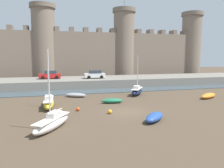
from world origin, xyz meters
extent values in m
plane|color=#4C3D2D|center=(0.00, 0.00, 0.00)|extent=(160.00, 160.00, 0.00)
cube|color=#3D4C56|center=(0.00, 14.38, 0.05)|extent=(80.00, 4.50, 0.10)
cube|color=slate|center=(0.00, 21.63, 0.81)|extent=(71.39, 10.00, 1.62)
cube|color=#7A6B5B|center=(0.00, 32.31, 5.90)|extent=(59.39, 2.80, 11.81)
cylinder|color=#7A6B5B|center=(-9.90, 32.31, 8.49)|extent=(5.26, 5.26, 16.97)
cylinder|color=#706254|center=(-9.90, 32.31, 17.47)|extent=(5.89, 5.89, 1.00)
cylinder|color=#7A6B5B|center=(9.90, 32.31, 8.49)|extent=(5.26, 5.26, 16.97)
cylinder|color=#706254|center=(9.90, 32.31, 17.47)|extent=(5.89, 5.89, 1.00)
cylinder|color=#4C4742|center=(9.90, 32.31, 19.47)|extent=(0.10, 0.10, 3.00)
cylinder|color=#7A6B5B|center=(29.70, 32.31, 8.49)|extent=(5.26, 5.26, 16.97)
cylinder|color=#706254|center=(29.70, 32.31, 17.47)|extent=(5.89, 5.89, 1.00)
cube|color=#746557|center=(-17.08, 32.31, 12.36)|extent=(1.10, 2.52, 1.10)
cube|color=#746557|center=(-13.66, 32.31, 12.36)|extent=(1.10, 2.52, 1.10)
cube|color=#746557|center=(-6.83, 32.31, 12.36)|extent=(1.10, 2.52, 1.10)
cube|color=#746557|center=(-3.42, 32.31, 12.36)|extent=(1.10, 2.52, 1.10)
cube|color=#746557|center=(0.00, 32.31, 12.36)|extent=(1.10, 2.52, 1.10)
cube|color=#746557|center=(3.42, 32.31, 12.36)|extent=(1.10, 2.52, 1.10)
cube|color=#746557|center=(6.83, 32.31, 12.36)|extent=(1.10, 2.52, 1.10)
cube|color=#746557|center=(13.66, 32.31, 12.36)|extent=(1.10, 2.52, 1.10)
cube|color=#746557|center=(17.08, 32.31, 12.36)|extent=(1.10, 2.52, 1.10)
cube|color=#746557|center=(20.49, 32.31, 12.36)|extent=(1.10, 2.52, 1.10)
cube|color=#746557|center=(23.91, 32.31, 12.36)|extent=(1.10, 2.52, 1.10)
cube|color=#746557|center=(27.32, 32.31, 12.36)|extent=(1.10, 2.52, 1.10)
ellipsoid|color=yellow|center=(-8.37, 4.26, 0.54)|extent=(1.27, 5.23, 1.08)
cube|color=silver|center=(-8.37, 4.26, 1.04)|extent=(1.08, 4.60, 0.08)
cube|color=silver|center=(-8.38, 3.87, 1.30)|extent=(0.78, 1.47, 0.44)
cylinder|color=silver|center=(-8.37, 4.52, 3.15)|extent=(0.10, 0.10, 4.13)
cylinder|color=silver|center=(-8.38, 3.74, 1.53)|extent=(0.13, 2.34, 0.08)
ellipsoid|color=#234793|center=(1.39, -3.92, 0.40)|extent=(3.14, 3.02, 0.80)
ellipsoid|color=blue|center=(1.39, -3.92, 0.46)|extent=(2.54, 2.44, 0.44)
cube|color=beige|center=(1.56, -3.76, 0.50)|extent=(0.85, 0.90, 0.06)
cube|color=beige|center=(0.48, -4.75, 0.48)|extent=(0.66, 0.68, 0.08)
ellipsoid|color=#1E6B47|center=(-0.46, 4.69, 0.32)|extent=(2.93, 1.44, 0.65)
ellipsoid|color=#339266|center=(-0.46, 4.69, 0.38)|extent=(2.40, 1.14, 0.36)
cube|color=beige|center=(-0.25, 4.66, 0.42)|extent=(0.33, 0.91, 0.06)
cube|color=beige|center=(-1.54, 4.85, 0.40)|extent=(0.36, 0.61, 0.08)
ellipsoid|color=#141E3D|center=(4.78, 9.39, 0.54)|extent=(3.43, 4.24, 1.08)
cube|color=silver|center=(4.78, 9.39, 1.04)|extent=(2.99, 3.71, 0.08)
cube|color=silver|center=(4.60, 9.12, 1.30)|extent=(1.34, 1.44, 0.44)
cylinder|color=silver|center=(4.90, 9.57, 3.64)|extent=(0.10, 0.10, 5.13)
cylinder|color=silver|center=(4.54, 9.04, 1.53)|extent=(1.15, 1.64, 0.08)
ellipsoid|color=orange|center=(13.93, 4.42, 0.36)|extent=(3.90, 2.84, 0.73)
ellipsoid|color=gold|center=(13.93, 4.42, 0.42)|extent=(3.18, 2.29, 0.40)
cube|color=beige|center=(14.18, 4.55, 0.46)|extent=(0.66, 1.00, 0.06)
cube|color=beige|center=(12.63, 3.73, 0.44)|extent=(0.56, 0.72, 0.08)
ellipsoid|color=gray|center=(-4.68, 10.12, 0.31)|extent=(3.38, 2.46, 0.63)
ellipsoid|color=silver|center=(-4.68, 10.12, 0.37)|extent=(2.75, 1.97, 0.34)
cube|color=beige|center=(-4.47, 10.02, 0.41)|extent=(0.63, 1.02, 0.06)
cube|color=beige|center=(-5.80, 10.65, 0.39)|extent=(0.54, 0.72, 0.08)
ellipsoid|color=silver|center=(-7.91, -3.86, 0.49)|extent=(3.60, 4.89, 0.99)
cube|color=silver|center=(-7.91, -3.86, 0.95)|extent=(3.14, 4.29, 0.08)
cube|color=silver|center=(-7.71, -3.53, 1.21)|extent=(1.36, 1.59, 0.44)
cylinder|color=silver|center=(-8.04, -4.07, 3.83)|extent=(0.10, 0.10, 5.69)
cylinder|color=silver|center=(-7.64, -3.43, 1.44)|extent=(1.26, 1.98, 0.08)
sphere|color=orange|center=(-2.02, -0.28, 0.23)|extent=(0.45, 0.45, 0.45)
sphere|color=#E04C1E|center=(-5.19, 1.76, 0.21)|extent=(0.43, 0.43, 0.43)
cube|color=silver|center=(0.09, 20.82, 2.22)|extent=(4.10, 1.70, 0.80)
cube|color=#2D3842|center=(0.24, 20.82, 2.92)|extent=(2.26, 1.50, 0.64)
cylinder|color=black|center=(-1.18, 19.97, 1.94)|extent=(0.64, 0.18, 0.64)
cylinder|color=black|center=(-1.18, 21.67, 1.94)|extent=(0.64, 0.18, 0.64)
cylinder|color=black|center=(1.36, 19.97, 1.94)|extent=(0.64, 0.18, 0.64)
cylinder|color=black|center=(1.36, 21.67, 1.94)|extent=(0.64, 0.18, 0.64)
cube|color=red|center=(-8.57, 22.09, 2.22)|extent=(4.10, 1.70, 0.80)
cube|color=#2D3842|center=(-8.42, 22.09, 2.92)|extent=(2.26, 1.50, 0.64)
cylinder|color=black|center=(-9.84, 21.24, 1.94)|extent=(0.64, 0.18, 0.64)
cylinder|color=black|center=(-9.84, 22.94, 1.94)|extent=(0.64, 0.18, 0.64)
cylinder|color=black|center=(-7.30, 21.24, 1.94)|extent=(0.64, 0.18, 0.64)
cylinder|color=black|center=(-7.30, 22.94, 1.94)|extent=(0.64, 0.18, 0.64)
camera|label=1|loc=(-7.50, -22.23, 6.16)|focal=35.00mm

